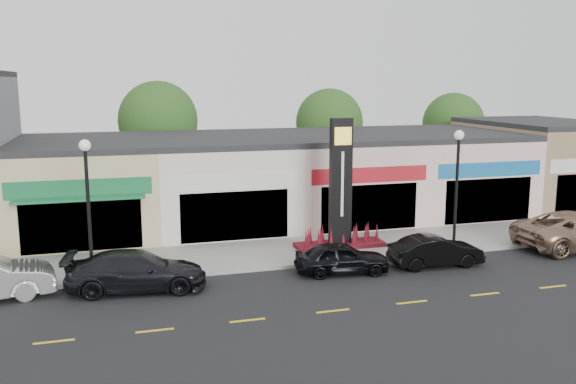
% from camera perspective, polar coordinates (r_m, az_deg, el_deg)
% --- Properties ---
extents(ground, '(120.00, 120.00, 0.00)m').
position_cam_1_polar(ground, '(24.03, 1.71, -8.57)').
color(ground, black).
rests_on(ground, ground).
extents(sidewalk, '(52.00, 4.30, 0.15)m').
position_cam_1_polar(sidewalk, '(27.99, -1.04, -5.65)').
color(sidewalk, gray).
rests_on(sidewalk, ground).
extents(curb, '(52.00, 0.20, 0.15)m').
position_cam_1_polar(curb, '(25.92, 0.27, -6.97)').
color(curb, gray).
rests_on(curb, ground).
extents(shop_beige, '(7.00, 10.85, 4.80)m').
position_cam_1_polar(shop_beige, '(33.56, -18.50, 0.56)').
color(shop_beige, '#C5B77E').
rests_on(shop_beige, ground).
extents(shop_cream, '(7.00, 10.01, 4.80)m').
position_cam_1_polar(shop_cream, '(33.99, -6.64, 1.15)').
color(shop_cream, beige).
rests_on(shop_cream, ground).
extents(shop_pink_w, '(7.00, 10.01, 4.80)m').
position_cam_1_polar(shop_pink_w, '(35.79, 4.48, 1.65)').
color(shop_pink_w, beige).
rests_on(shop_pink_w, ground).
extents(shop_pink_e, '(7.00, 10.01, 4.80)m').
position_cam_1_polar(shop_pink_e, '(38.80, 14.21, 2.04)').
color(shop_pink_e, beige).
rests_on(shop_pink_e, ground).
extents(shop_tan, '(7.00, 10.01, 5.30)m').
position_cam_1_polar(shop_tan, '(42.72, 22.37, 2.65)').
color(shop_tan, '#988258').
rests_on(shop_tan, ground).
extents(tree_rear_west, '(5.20, 5.20, 7.83)m').
position_cam_1_polar(tree_rear_west, '(41.32, -12.04, 6.55)').
color(tree_rear_west, '#382619').
rests_on(tree_rear_west, ground).
extents(tree_rear_mid, '(4.80, 4.80, 7.29)m').
position_cam_1_polar(tree_rear_mid, '(43.88, 3.90, 6.52)').
color(tree_rear_mid, '#382619').
rests_on(tree_rear_mid, ground).
extents(tree_rear_east, '(4.60, 4.60, 6.94)m').
position_cam_1_polar(tree_rear_east, '(48.24, 15.19, 6.22)').
color(tree_rear_east, '#382619').
rests_on(tree_rear_east, ground).
extents(lamp_west_near, '(0.44, 0.44, 5.47)m').
position_cam_1_polar(lamp_west_near, '(24.53, -18.23, -0.30)').
color(lamp_west_near, black).
rests_on(lamp_west_near, sidewalk).
extents(lamp_east_near, '(0.44, 0.44, 5.47)m').
position_cam_1_polar(lamp_east_near, '(28.74, 15.53, 1.34)').
color(lamp_east_near, black).
rests_on(lamp_east_near, sidewalk).
extents(pylon_sign, '(4.20, 1.30, 6.00)m').
position_cam_1_polar(pylon_sign, '(28.24, 4.92, -0.95)').
color(pylon_sign, '#590F19').
rests_on(pylon_sign, sidewalk).
extents(car_dark_sedan, '(2.75, 5.41, 1.51)m').
position_cam_1_polar(car_dark_sedan, '(23.77, -14.01, -7.18)').
color(car_dark_sedan, black).
rests_on(car_dark_sedan, ground).
extents(car_black_sedan, '(2.02, 4.01, 1.31)m').
position_cam_1_polar(car_black_sedan, '(25.16, 5.05, -6.16)').
color(car_black_sedan, black).
rests_on(car_black_sedan, ground).
extents(car_black_conv, '(1.53, 4.03, 1.31)m').
position_cam_1_polar(car_black_conv, '(26.79, 13.65, -5.40)').
color(car_black_conv, black).
rests_on(car_black_conv, ground).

